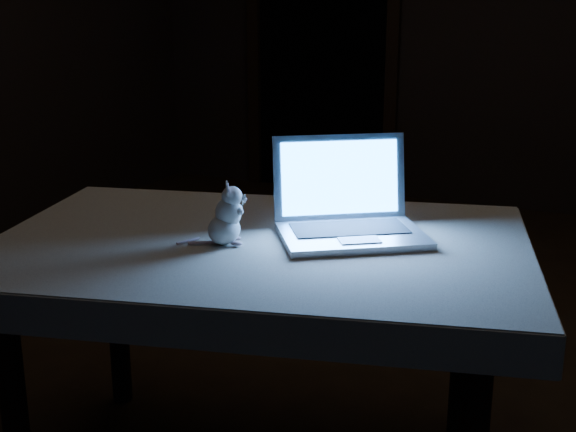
% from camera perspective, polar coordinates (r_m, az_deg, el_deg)
% --- Properties ---
extents(floor, '(5.00, 5.00, 0.00)m').
position_cam_1_polar(floor, '(2.76, 4.37, -11.62)').
color(floor, black).
rests_on(floor, ground).
extents(doorway, '(1.06, 0.36, 2.13)m').
position_cam_1_polar(doorway, '(5.18, 2.57, 13.61)').
color(doorway, black).
rests_on(doorway, back_wall).
extents(table, '(1.41, 1.08, 0.67)m').
position_cam_1_polar(table, '(2.09, -2.03, -10.81)').
color(table, black).
rests_on(table, floor).
extents(tablecloth, '(1.59, 1.33, 0.09)m').
position_cam_1_polar(tablecloth, '(2.01, -2.45, -2.67)').
color(tablecloth, beige).
rests_on(tablecloth, table).
extents(laptop, '(0.47, 0.46, 0.24)m').
position_cam_1_polar(laptop, '(1.93, 4.85, 1.73)').
color(laptop, '#B5B5B9').
rests_on(laptop, tablecloth).
extents(plush_mouse, '(0.16, 0.16, 0.16)m').
position_cam_1_polar(plush_mouse, '(1.91, -4.78, 0.16)').
color(plush_mouse, silver).
rests_on(plush_mouse, tablecloth).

